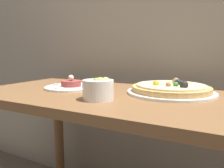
# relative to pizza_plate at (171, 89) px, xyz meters

# --- Properties ---
(dining_table) EXTENTS (1.32, 0.65, 0.77)m
(dining_table) POSITION_rel_pizza_plate_xyz_m (-0.19, -0.10, -0.14)
(dining_table) COLOR brown
(dining_table) RESTS_ON ground_plane
(pizza_plate) EXTENTS (0.37, 0.37, 0.07)m
(pizza_plate) POSITION_rel_pizza_plate_xyz_m (0.00, 0.00, 0.00)
(pizza_plate) COLOR white
(pizza_plate) RESTS_ON dining_table
(tartare_plate) EXTENTS (0.25, 0.25, 0.07)m
(tartare_plate) POSITION_rel_pizza_plate_xyz_m (-0.46, -0.09, -0.01)
(tartare_plate) COLOR white
(tartare_plate) RESTS_ON dining_table
(small_bowl) EXTENTS (0.12, 0.12, 0.08)m
(small_bowl) POSITION_rel_pizza_plate_xyz_m (-0.21, -0.25, 0.02)
(small_bowl) COLOR white
(small_bowl) RESTS_ON dining_table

